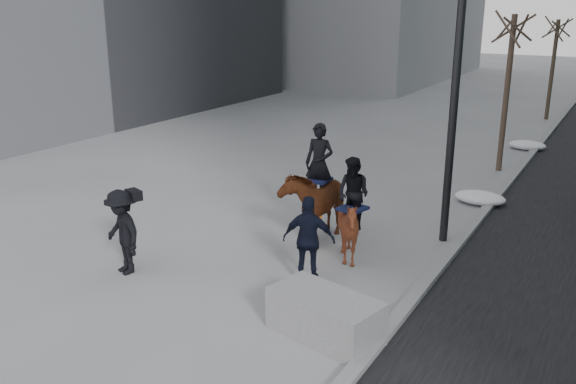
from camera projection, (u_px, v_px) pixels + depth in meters
The scene contains 11 objects.
ground at pixel (258, 279), 12.17m from camera, with size 120.00×120.00×0.00m, color gray.
curb at pixel (512, 178), 18.99m from camera, with size 0.25×90.00×0.12m, color gray.
planter at pixel (325, 316), 9.98m from camera, with size 1.85×0.93×0.74m, color gray.
tree_near at pixel (507, 86), 19.25m from camera, with size 1.20×1.20×5.50m, color #3D2E24, non-canonical shape.
tree_far at pixel (553, 65), 28.08m from camera, with size 1.20×1.20×5.07m, color #34291E, non-canonical shape.
mounted_left at pixel (316, 197), 13.98m from camera, with size 1.05×2.13×2.70m.
mounted_right at pixel (350, 221), 12.73m from camera, with size 1.47×1.58×2.25m.
feeder at pixel (309, 240), 11.83m from camera, with size 1.11×1.01×1.75m.
camera_crew at pixel (122, 232), 12.22m from camera, with size 1.29×1.00×1.75m.
lamppost at pixel (460, 17), 12.61m from camera, with size 0.25×1.24×9.09m.
snow_piles at pixel (506, 168), 19.63m from camera, with size 1.37×8.31×0.35m.
Camera 1 is at (6.06, -9.31, 5.28)m, focal length 38.00 mm.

